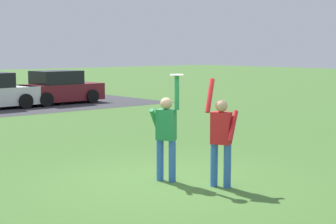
{
  "coord_description": "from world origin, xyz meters",
  "views": [
    {
      "loc": [
        -6.61,
        -7.61,
        2.56
      ],
      "look_at": [
        0.28,
        0.35,
        1.33
      ],
      "focal_mm": 56.75,
      "sensor_mm": 36.0,
      "label": 1
    }
  ],
  "objects_px": {
    "person_defender": "(221,135)",
    "parked_car_maroon": "(59,89)",
    "person_catcher": "(166,132)",
    "frisbee_disc": "(177,75)"
  },
  "relations": [
    {
      "from": "person_defender",
      "to": "frisbee_disc",
      "type": "height_order",
      "value": "frisbee_disc"
    },
    {
      "from": "person_defender",
      "to": "frisbee_disc",
      "type": "xyz_separation_m",
      "value": [
        -0.39,
        0.81,
        1.11
      ]
    },
    {
      "from": "person_catcher",
      "to": "frisbee_disc",
      "type": "xyz_separation_m",
      "value": [
        0.1,
        -0.2,
        1.11
      ]
    },
    {
      "from": "frisbee_disc",
      "to": "person_defender",
      "type": "bearing_deg",
      "value": -64.39
    },
    {
      "from": "person_defender",
      "to": "parked_car_maroon",
      "type": "bearing_deg",
      "value": -44.81
    },
    {
      "from": "person_catcher",
      "to": "person_defender",
      "type": "relative_size",
      "value": 1.02
    },
    {
      "from": "person_catcher",
      "to": "frisbee_disc",
      "type": "distance_m",
      "value": 1.13
    },
    {
      "from": "person_catcher",
      "to": "frisbee_disc",
      "type": "height_order",
      "value": "frisbee_disc"
    },
    {
      "from": "frisbee_disc",
      "to": "parked_car_maroon",
      "type": "relative_size",
      "value": 0.06
    },
    {
      "from": "frisbee_disc",
      "to": "parked_car_maroon",
      "type": "height_order",
      "value": "frisbee_disc"
    }
  ]
}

